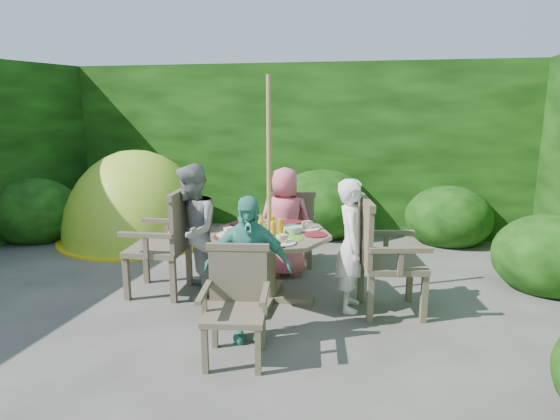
% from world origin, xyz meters
% --- Properties ---
extents(ground, '(60.00, 60.00, 0.00)m').
position_xyz_m(ground, '(0.00, 0.00, 0.00)').
color(ground, '#474440').
rests_on(ground, ground).
extents(hedge_enclosure, '(9.00, 9.00, 2.50)m').
position_xyz_m(hedge_enclosure, '(0.00, 1.33, 1.25)').
color(hedge_enclosure, black).
rests_on(hedge_enclosure, ground).
extents(patio_table, '(1.30, 1.30, 0.85)m').
position_xyz_m(patio_table, '(0.57, 0.67, 0.60)').
color(patio_table, '#483F2F').
rests_on(patio_table, ground).
extents(parasol_pole, '(0.05, 0.05, 2.20)m').
position_xyz_m(parasol_pole, '(0.57, 0.67, 1.10)').
color(parasol_pole, olive).
rests_on(parasol_pole, ground).
extents(garden_chair_right, '(0.71, 0.76, 1.05)m').
position_xyz_m(garden_chair_right, '(1.66, 0.72, 0.56)').
color(garden_chair_right, '#483F2F').
rests_on(garden_chair_right, ground).
extents(garden_chair_left, '(0.63, 0.69, 1.05)m').
position_xyz_m(garden_chair_left, '(-0.52, 0.61, 0.56)').
color(garden_chair_left, '#483F2F').
rests_on(garden_chair_left, ground).
extents(garden_chair_back, '(0.66, 0.61, 0.90)m').
position_xyz_m(garden_chair_back, '(0.52, 1.77, 0.48)').
color(garden_chair_back, '#483F2F').
rests_on(garden_chair_back, ground).
extents(garden_chair_front, '(0.59, 0.54, 0.84)m').
position_xyz_m(garden_chair_front, '(0.62, -0.43, 0.45)').
color(garden_chair_front, '#483F2F').
rests_on(garden_chair_front, ground).
extents(child_right, '(0.36, 0.49, 1.27)m').
position_xyz_m(child_right, '(1.37, 0.72, 0.63)').
color(child_right, white).
rests_on(child_right, ground).
extents(child_left, '(0.73, 0.80, 1.36)m').
position_xyz_m(child_left, '(-0.23, 0.62, 0.68)').
color(child_left, gray).
rests_on(child_left, ground).
extents(child_back, '(0.70, 0.57, 1.25)m').
position_xyz_m(child_back, '(0.52, 1.47, 0.62)').
color(child_back, '#E96079').
rests_on(child_back, ground).
extents(child_front, '(0.78, 0.50, 1.23)m').
position_xyz_m(child_front, '(0.62, -0.13, 0.62)').
color(child_front, teal).
rests_on(child_front, ground).
extents(dome_tent, '(2.69, 2.69, 2.56)m').
position_xyz_m(dome_tent, '(-1.92, 2.39, 0.00)').
color(dome_tent, '#A8C425').
rests_on(dome_tent, ground).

